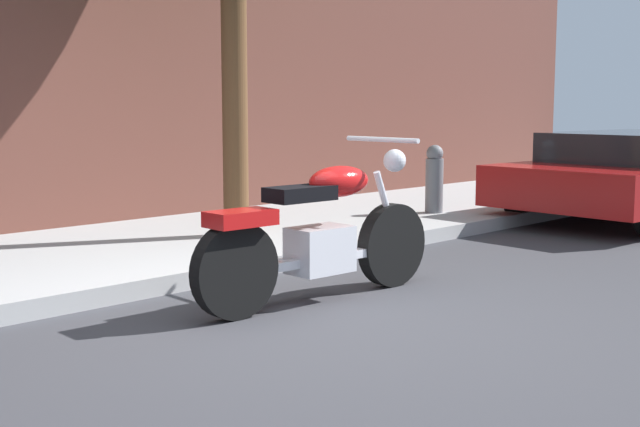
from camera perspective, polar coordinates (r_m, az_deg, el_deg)
The scene contains 4 objects.
ground_plane at distance 5.29m, azimuth -1.15°, elevation -7.50°, with size 60.00×60.00×0.00m, color #38383D.
sidewalk at distance 7.34m, azimuth -15.67°, elevation -2.98°, with size 20.36×2.71×0.14m, color #A3A3A3.
motorcycle at distance 5.81m, azimuth -0.04°, elevation -1.49°, with size 2.09×0.70×1.12m.
fire_hydrant at distance 9.59m, azimuth 7.74°, elevation 1.94°, with size 0.20×0.20×0.91m.
Camera 1 is at (-3.57, -3.65, 1.36)m, focal length 47.27 mm.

